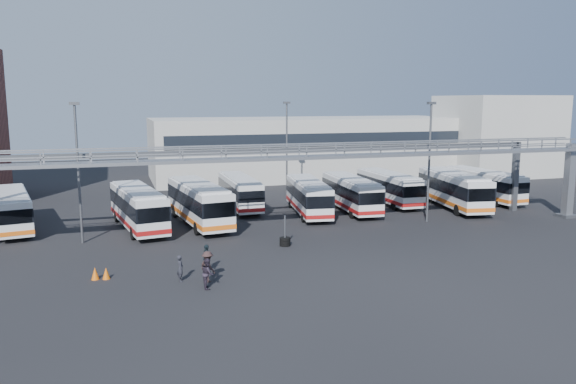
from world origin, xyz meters
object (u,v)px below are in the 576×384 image
object	(u,v)px
bus_7	(389,187)
bus_5	(308,195)
light_pole_left	(78,165)
pedestrian_d	(207,258)
bus_0	(12,209)
bus_4	(240,191)
bus_9	(483,184)
pedestrian_a	(180,268)
light_pole_back	(287,145)
cone_right	(106,273)
pedestrian_c	(208,267)
cone_left	(95,273)
bus_6	(351,192)
tire_stack	(285,241)
bus_2	(138,206)
light_pole_mid	(429,155)
pedestrian_b	(208,273)
bus_3	(199,202)
bus_8	(453,188)

from	to	relation	value
bus_7	bus_5	bearing A→B (deg)	-164.16
light_pole_left	pedestrian_d	bearing A→B (deg)	-52.38
bus_0	bus_4	xyz separation A→B (m)	(19.37, 3.45, -0.01)
bus_9	pedestrian_a	world-z (taller)	bus_9
bus_0	pedestrian_d	xyz separation A→B (m)	(13.03, -15.90, -0.87)
pedestrian_a	light_pole_left	bearing A→B (deg)	24.37
light_pole_back	cone_right	size ratio (longest dim) A/B	14.48
bus_5	pedestrian_c	xyz separation A→B (m)	(-11.94, -16.61, -0.85)
cone_right	bus_0	bearing A→B (deg)	115.01
bus_0	bus_9	size ratio (longest dim) A/B	1.00
bus_5	light_pole_left	bearing A→B (deg)	-157.30
bus_7	cone_left	distance (m)	32.46
light_pole_back	bus_6	bearing A→B (deg)	-66.98
pedestrian_c	tire_stack	distance (m)	9.19
bus_2	cone_left	bearing A→B (deg)	-112.51
bus_5	light_pole_mid	bearing A→B (deg)	-26.43
light_pole_back	bus_5	world-z (taller)	light_pole_back
light_pole_back	pedestrian_a	world-z (taller)	light_pole_back
bus_7	pedestrian_d	xyz separation A→B (m)	(-21.25, -17.44, -0.88)
pedestrian_a	pedestrian_b	world-z (taller)	pedestrian_b
pedestrian_c	cone_left	xyz separation A→B (m)	(-6.21, 2.36, -0.54)
pedestrian_d	bus_5	bearing A→B (deg)	-39.20
bus_6	pedestrian_c	world-z (taller)	bus_6
cone_right	tire_stack	xyz separation A→B (m)	(12.18, 4.13, 0.02)
light_pole_back	cone_right	distance (m)	30.12
pedestrian_c	cone_right	bearing A→B (deg)	39.99
pedestrian_c	bus_2	bearing A→B (deg)	-16.15
bus_9	pedestrian_a	size ratio (longest dim) A/B	6.88
bus_5	cone_left	xyz separation A→B (m)	(-18.15, -14.25, -1.39)
light_pole_mid	bus_6	world-z (taller)	light_pole_mid
pedestrian_c	bus_4	bearing A→B (deg)	-45.26
light_pole_left	pedestrian_b	world-z (taller)	light_pole_left
cone_right	bus_5	bearing A→B (deg)	39.29
pedestrian_c	bus_5	bearing A→B (deg)	-63.73
light_pole_mid	bus_9	size ratio (longest dim) A/B	0.96
bus_0	bus_2	size ratio (longest dim) A/B	0.94
light_pole_left	pedestrian_a	world-z (taller)	light_pole_left
light_pole_back	cone_left	distance (m)	30.42
bus_3	light_pole_left	bearing A→B (deg)	-164.59
pedestrian_a	bus_5	bearing A→B (deg)	-43.35
pedestrian_c	tire_stack	world-z (taller)	tire_stack
bus_2	cone_left	world-z (taller)	bus_2
light_pole_left	bus_3	distance (m)	10.55
light_pole_left	bus_6	distance (m)	24.59
bus_9	bus_6	bearing A→B (deg)	-179.47
bus_6	cone_right	size ratio (longest dim) A/B	15.12
light_pole_left	pedestrian_b	bearing A→B (deg)	-60.73
bus_4	tire_stack	size ratio (longest dim) A/B	4.62
bus_8	light_pole_left	bearing A→B (deg)	-164.56
light_pole_mid	bus_0	xyz separation A→B (m)	(-33.48, 7.10, -3.99)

